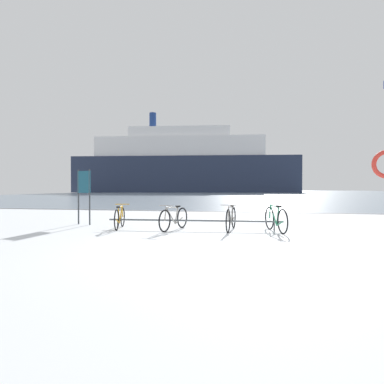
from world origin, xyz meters
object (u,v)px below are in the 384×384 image
Objects in this scene: bicycle_1 at (174,218)px; bicycle_0 at (120,218)px; ferry_ship at (184,166)px; bicycle_2 at (231,218)px; bicycle_3 at (276,219)px; info_sign at (84,187)px.

bicycle_0 is at bearing 179.84° from bicycle_1.
ferry_ship is (-13.41, 68.68, 6.27)m from bicycle_0.
bicycle_3 is (1.28, -0.02, 0.01)m from bicycle_2.
ferry_ship is (-16.82, 68.47, 6.25)m from bicycle_2.
info_sign is at bearing 174.88° from bicycle_3.
bicycle_2 is at bearing 7.21° from bicycle_1.
bicycle_0 is 2.03m from info_sign.
bicycle_2 is 5.15m from info_sign.
bicycle_1 is 0.03× the size of ferry_ship.
bicycle_3 is (2.96, 0.19, 0.02)m from bicycle_1.
bicycle_1 is at bearing -172.79° from bicycle_2.
bicycle_0 is at bearing -177.70° from bicycle_3.
bicycle_0 is 3.41m from bicycle_2.
ferry_ship is (-15.14, 68.68, 6.27)m from bicycle_1.
bicycle_3 is at bearing -5.12° from info_sign.
bicycle_2 is at bearing 3.50° from bicycle_0.
bicycle_3 is 0.03× the size of ferry_ship.
bicycle_3 is at bearing -0.90° from bicycle_2.
bicycle_0 is 0.97× the size of bicycle_3.
info_sign is at bearing -80.16° from ferry_ship.
bicycle_2 is 0.92× the size of info_sign.
info_sign is (-1.63, 0.75, 0.93)m from bicycle_0.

